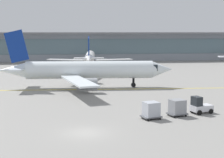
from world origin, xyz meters
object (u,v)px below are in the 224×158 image
gate_airplane_1 (90,57)px  taxiing_regional_jet (88,70)px  cargo_dolly_lead (177,107)px  cargo_dolly_trailing (151,110)px  baggage_tug (200,106)px

gate_airplane_1 → taxiing_regional_jet: taxiing_regional_jet is taller
cargo_dolly_lead → cargo_dolly_trailing: same height
cargo_dolly_lead → cargo_dolly_trailing: size_ratio=1.00×
gate_airplane_1 → cargo_dolly_lead: gate_airplane_1 is taller
baggage_tug → cargo_dolly_trailing: baggage_tug is taller
baggage_tug → cargo_dolly_lead: bearing=-180.0°
gate_airplane_1 → taxiing_regional_jet: 38.65m
cargo_dolly_lead → cargo_dolly_trailing: (-3.36, -1.00, 0.00)m
gate_airplane_1 → cargo_dolly_lead: size_ratio=10.64×
cargo_dolly_lead → cargo_dolly_trailing: 3.50m
taxiing_regional_jet → cargo_dolly_trailing: 23.93m
taxiing_regional_jet → cargo_dolly_trailing: taxiing_regional_jet is taller
cargo_dolly_trailing → cargo_dolly_lead: bearing=-0.0°
taxiing_regional_jet → cargo_dolly_trailing: size_ratio=12.47×
taxiing_regional_jet → baggage_tug: 24.67m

